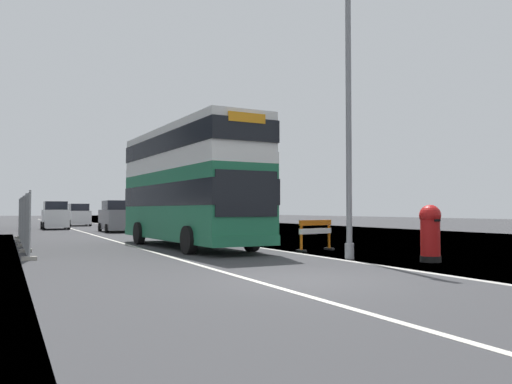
{
  "coord_description": "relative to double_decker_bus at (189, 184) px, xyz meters",
  "views": [
    {
      "loc": [
        -5.94,
        -10.08,
        1.56
      ],
      "look_at": [
        2.21,
        6.9,
        2.2
      ],
      "focal_mm": 36.67,
      "sensor_mm": 36.0,
      "label": 1
    }
  ],
  "objects": [
    {
      "name": "car_receding_mid",
      "position": [
        -3.26,
        23.96,
        -1.56
      ],
      "size": [
        2.01,
        4.03,
        2.22
      ],
      "color": "silver",
      "rests_on": "ground"
    },
    {
      "name": "red_pillar_postbox",
      "position": [
        4.6,
        -8.96,
        -1.68
      ],
      "size": [
        0.64,
        0.64,
        1.71
      ],
      "color": "black",
      "rests_on": "ground"
    },
    {
      "name": "roadworks_barrier",
      "position": [
        3.75,
        -3.91,
        -1.87
      ],
      "size": [
        1.74,
        0.86,
        1.17
      ],
      "color": "orange",
      "rests_on": "ground"
    },
    {
      "name": "lamppost_foreground",
      "position": [
        2.93,
        -7.2,
        1.73
      ],
      "size": [
        0.29,
        0.7,
        9.17
      ],
      "color": "gray",
      "rests_on": "ground"
    },
    {
      "name": "double_decker_bus",
      "position": [
        0.0,
        0.0,
        0.0
      ],
      "size": [
        3.18,
        10.64,
        4.92
      ],
      "color": "#1E6B47",
      "rests_on": "ground"
    },
    {
      "name": "car_oncoming_near",
      "position": [
        0.2,
        16.67,
        -1.57
      ],
      "size": [
        1.99,
        4.53,
        2.2
      ],
      "color": "slate",
      "rests_on": "ground"
    },
    {
      "name": "car_receding_far",
      "position": [
        -0.4,
        32.77,
        -1.6
      ],
      "size": [
        2.03,
        4.29,
        2.14
      ],
      "color": "silver",
      "rests_on": "ground"
    },
    {
      "name": "ground",
      "position": [
        -0.27,
        -10.62,
        -2.66
      ],
      "size": [
        140.0,
        280.0,
        0.1
      ],
      "color": "#38383A"
    },
    {
      "name": "construction_site_fence",
      "position": [
        -6.19,
        3.53,
        -1.58
      ],
      "size": [
        0.44,
        13.8,
        2.16
      ],
      "color": "#A8AAAD",
      "rests_on": "ground"
    }
  ]
}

